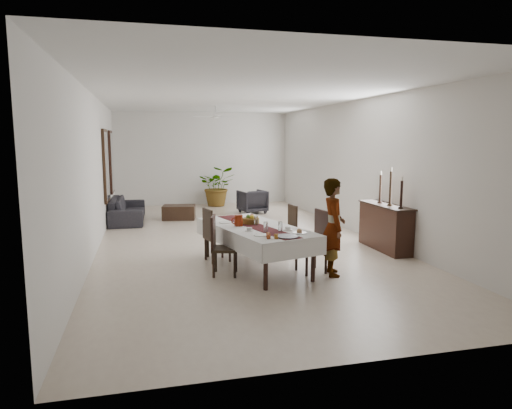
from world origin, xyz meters
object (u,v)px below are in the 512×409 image
object	(u,v)px
red_pitcher	(239,220)
sideboard_body	(385,228)
sofa	(128,210)
woman	(333,227)
dining_table_top	(255,228)

from	to	relation	value
red_pitcher	sideboard_body	xyz separation A→B (m)	(3.21, 0.62, -0.40)
sideboard_body	sofa	distance (m)	7.06
woman	sideboard_body	distance (m)	2.28
red_pitcher	sideboard_body	distance (m)	3.29
dining_table_top	sofa	bearing A→B (deg)	98.53
red_pitcher	sofa	size ratio (longest dim) A/B	0.09
dining_table_top	sideboard_body	world-z (taller)	sideboard_body
woman	red_pitcher	bearing A→B (deg)	74.08
red_pitcher	woman	world-z (taller)	woman
sideboard_body	red_pitcher	bearing A→B (deg)	-169.10
red_pitcher	woman	distance (m)	1.65
woman	dining_table_top	bearing A→B (deg)	71.46
dining_table_top	sofa	size ratio (longest dim) A/B	1.05
red_pitcher	woman	xyz separation A→B (m)	(1.45, -0.78, -0.04)
dining_table_top	red_pitcher	world-z (taller)	red_pitcher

